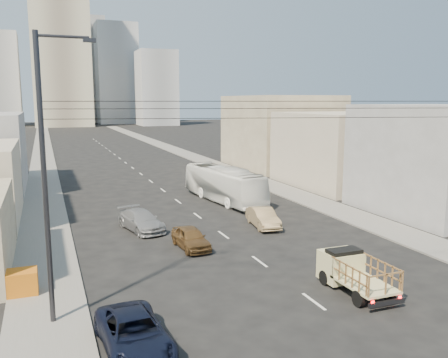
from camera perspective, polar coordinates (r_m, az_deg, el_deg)
ground at (r=21.86m, az=13.59°, el=-16.12°), size 420.00×420.00×0.00m
sidewalk_left at (r=86.63m, az=-20.95°, el=2.65°), size 3.50×180.00×0.12m
sidewalk_right at (r=89.68m, az=-5.76°, el=3.43°), size 3.50×180.00×0.12m
lane_dashes at (r=70.69m, az=-11.36°, el=1.65°), size 0.15×104.00×0.01m
flatbed_pickup at (r=24.57m, az=15.34°, el=-10.51°), size 1.95×4.41×1.90m
navy_pickup at (r=18.99m, az=-10.76°, el=-17.80°), size 2.59×5.11×1.39m
city_bus at (r=44.29m, az=-0.04°, el=-0.62°), size 4.24×11.83×3.22m
sedan_brown at (r=30.48m, az=-4.02°, el=-7.08°), size 1.85×4.11×1.37m
sedan_tan at (r=35.57m, az=4.72°, el=-4.64°), size 2.03×4.48×1.43m
sedan_grey at (r=35.02m, az=-9.92°, el=-4.95°), size 3.09×5.34×1.45m
streetlamp_left at (r=20.34m, az=-20.54°, el=0.65°), size 2.36×0.25×12.00m
overhead_wires at (r=21.02m, az=12.22°, el=8.22°), size 23.01×5.02×0.72m
crate_stack at (r=25.32m, az=-23.56°, el=-11.35°), size 1.80×1.20×1.14m
bldg_right_near at (r=43.09m, az=24.29°, el=2.15°), size 10.00×12.00×9.00m
bldg_right_mid at (r=54.15m, az=14.13°, el=3.48°), size 11.00×14.00×8.00m
bldg_right_far at (r=67.99m, az=6.77°, el=5.70°), size 12.00×16.00×10.00m
high_rise_tower at (r=187.43m, az=-19.14°, el=15.24°), size 20.00×20.00×60.00m
midrise_ne at (r=203.56m, az=-12.79°, el=12.19°), size 16.00×16.00×40.00m
midrise_back at (r=217.21m, az=-16.60°, el=12.37°), size 18.00×18.00×44.00m
midrise_east at (r=185.87m, az=-8.10°, el=10.76°), size 14.00×14.00×28.00m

